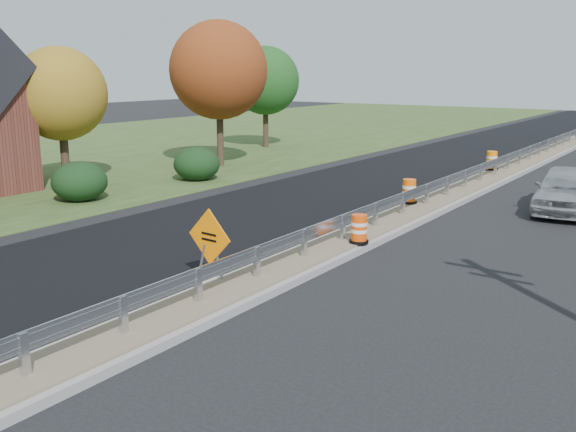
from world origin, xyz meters
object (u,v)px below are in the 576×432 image
Objects in this scene: barrel_median_near at (359,229)px; car_silver at (565,189)px; caution_sign at (210,266)px; barrel_median_mid at (409,192)px; barrel_median_far at (492,161)px.

car_silver is (3.57, 8.53, 0.19)m from barrel_median_near.
caution_sign is 2.11× the size of barrel_median_mid.
barrel_median_mid is at bearing 100.79° from barrel_median_near.
barrel_median_near is 9.25m from car_silver.
car_silver is at bearing -55.23° from barrel_median_far.
car_silver reaches higher than barrel_median_far.
caution_sign is 19.80m from barrel_median_far.
barrel_median_far is (0.00, 9.49, 0.01)m from barrel_median_mid.
barrel_median_near is at bearing -79.21° from barrel_median_mid.
barrel_median_near is at bearing 76.79° from caution_sign.
barrel_median_mid is at bearing -90.00° from barrel_median_far.
barrel_median_mid reaches higher than barrel_median_near.
caution_sign is at bearing -91.01° from barrel_median_far.
barrel_median_far is 0.19× the size of car_silver.
barrel_median_near is (1.45, 4.54, 0.14)m from caution_sign.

